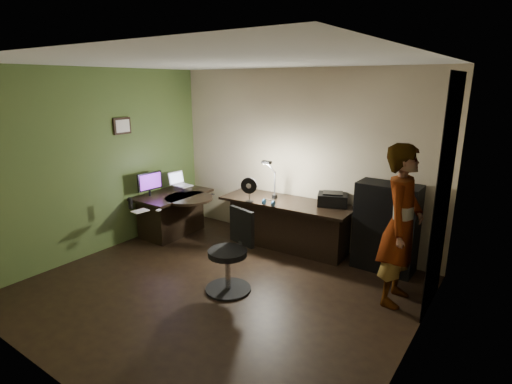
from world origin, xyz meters
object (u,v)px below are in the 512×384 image
Objects in this scene: desk_right at (286,225)px; person at (401,226)px; desk_left at (173,214)px; office_chair at (228,252)px; cabinet at (386,227)px; monitor at (149,188)px.

desk_right is 1.09× the size of person.
desk_left is 0.61× the size of desk_right.
cabinet is at bearing 64.35° from office_chair.
office_chair is at bearing 117.26° from person.
person is (3.70, -0.01, 0.58)m from desk_left.
person is (0.38, -0.74, 0.33)m from cabinet.
desk_right is (1.86, 0.57, 0.02)m from desk_left.
person reaches higher than office_chair.
desk_left is 1.02× the size of cabinet.
cabinet is 0.65× the size of person.
person reaches higher than cabinet.
desk_left is 0.60m from monitor.
desk_right is 2.28m from monitor.
monitor is at bearing -123.69° from desk_left.
desk_left is 0.66× the size of person.
cabinet is 2.71× the size of monitor.
office_chair reaches higher than monitor.
person is (1.75, 0.95, 0.43)m from office_chair.
cabinet is (1.46, 0.16, 0.23)m from desk_right.
desk_left is at bearing -167.48° from cabinet.
person reaches higher than desk_left.
monitor is (-0.19, -0.30, 0.49)m from desk_left.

